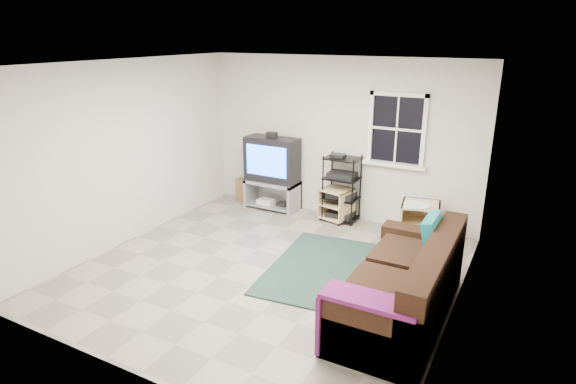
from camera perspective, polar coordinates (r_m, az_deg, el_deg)
The scene contains 8 objects.
room at distance 7.50m, azimuth 12.73°, elevation 6.71°, with size 4.60×4.62×4.60m.
tv_unit at distance 8.24m, azimuth -1.87°, elevation 2.95°, with size 0.92×0.46×1.35m.
av_rack at distance 7.82m, azimuth 6.34°, elevation -0.06°, with size 0.55×0.40×1.09m.
side_table_left at distance 7.91m, azimuth 5.92°, elevation -1.30°, with size 0.54×0.54×0.53m.
side_table_right at distance 7.30m, azimuth 15.33°, elevation -3.11°, with size 0.62×0.62×0.62m.
sofa at distance 5.37m, azimuth 13.54°, elevation -11.00°, with size 0.96×2.17×0.99m.
shag_rug at distance 6.35m, azimuth 4.80°, elevation -9.09°, with size 1.44×1.98×0.02m, color black.
paper_bag at distance 8.82m, azimuth -5.15°, elevation 0.28°, with size 0.29×0.18×0.41m, color olive.
Camera 1 is at (2.89, -4.83, 2.94)m, focal length 30.00 mm.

